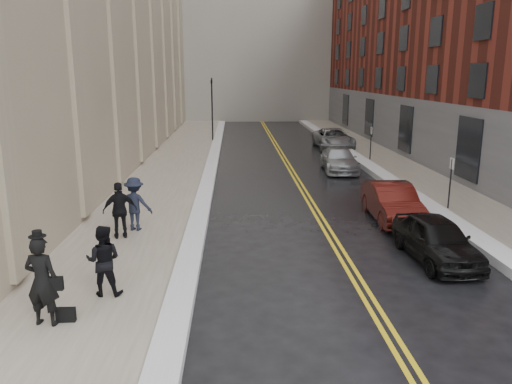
{
  "coord_description": "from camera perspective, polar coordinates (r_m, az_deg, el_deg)",
  "views": [
    {
      "loc": [
        -0.84,
        -11.36,
        5.5
      ],
      "look_at": [
        -0.11,
        5.09,
        1.6
      ],
      "focal_mm": 35.0,
      "sensor_mm": 36.0,
      "label": 1
    }
  ],
  "objects": [
    {
      "name": "snow_ridge_right",
      "position": [
        29.0,
        13.51,
        2.32
      ],
      "size": [
        0.85,
        60.8,
        0.3
      ],
      "primitive_type": "cube",
      "color": "silver",
      "rests_on": "ground"
    },
    {
      "name": "parking_sign_near",
      "position": [
        21.64,
        21.34,
        1.36
      ],
      "size": [
        0.06,
        0.35,
        2.23
      ],
      "color": "black",
      "rests_on": "ground"
    },
    {
      "name": "snow_ridge_left",
      "position": [
        27.91,
        -5.29,
        2.18
      ],
      "size": [
        0.7,
        60.8,
        0.26
      ],
      "primitive_type": "cube",
      "color": "silver",
      "rests_on": "ground"
    },
    {
      "name": "building_right",
      "position": [
        39.1,
        26.71,
        17.11
      ],
      "size": [
        14.0,
        50.0,
        18.0
      ],
      "primitive_type": "cube",
      "color": "maroon",
      "rests_on": "ground"
    },
    {
      "name": "pedestrian_b",
      "position": [
        17.9,
        -13.69,
        -1.32
      ],
      "size": [
        1.32,
        0.91,
        1.88
      ],
      "primitive_type": "imported",
      "rotation": [
        0.0,
        0.0,
        2.96
      ],
      "color": "black",
      "rests_on": "sidewalk_left"
    },
    {
      "name": "pedestrian_a",
      "position": [
        12.91,
        -17.04,
        -7.48
      ],
      "size": [
        0.89,
        0.7,
        1.79
      ],
      "primitive_type": "imported",
      "rotation": [
        0.0,
        0.0,
        3.11
      ],
      "color": "black",
      "rests_on": "sidewalk_left"
    },
    {
      "name": "pedestrian_main",
      "position": [
        11.83,
        -23.26,
        -9.35
      ],
      "size": [
        0.81,
        0.6,
        2.02
      ],
      "primitive_type": "imported",
      "rotation": [
        0.0,
        0.0,
        2.98
      ],
      "color": "black",
      "rests_on": "sidewalk_left"
    },
    {
      "name": "car_silver_far",
      "position": [
        38.3,
        8.84,
        6.05
      ],
      "size": [
        2.6,
        5.47,
        1.51
      ],
      "primitive_type": "imported",
      "rotation": [
        0.0,
        0.0,
        0.02
      ],
      "color": "#929599",
      "rests_on": "ground"
    },
    {
      "name": "sidewalk_left",
      "position": [
        28.13,
        -9.97,
        2.0
      ],
      "size": [
        4.0,
        64.0,
        0.15
      ],
      "primitive_type": "cube",
      "color": "gray",
      "rests_on": "ground"
    },
    {
      "name": "car_silver_near",
      "position": [
        29.37,
        9.45,
        3.67
      ],
      "size": [
        2.09,
        4.68,
        1.33
      ],
      "primitive_type": "imported",
      "rotation": [
        0.0,
        0.0,
        -0.05
      ],
      "color": "#94979A",
      "rests_on": "ground"
    },
    {
      "name": "ground",
      "position": [
        12.65,
        1.56,
        -12.46
      ],
      "size": [
        160.0,
        160.0,
        0.0
      ],
      "primitive_type": "plane",
      "color": "black",
      "rests_on": "ground"
    },
    {
      "name": "traffic_signal",
      "position": [
        41.47,
        -5.04,
        9.94
      ],
      "size": [
        0.18,
        0.15,
        5.2
      ],
      "color": "black",
      "rests_on": "ground"
    },
    {
      "name": "car_black",
      "position": [
        15.96,
        19.92,
        -5.09
      ],
      "size": [
        1.78,
        4.05,
        1.35
      ],
      "primitive_type": "imported",
      "rotation": [
        0.0,
        0.0,
        0.05
      ],
      "color": "black",
      "rests_on": "ground"
    },
    {
      "name": "sidewalk_right",
      "position": [
        29.57,
        16.95,
        2.17
      ],
      "size": [
        3.0,
        64.0,
        0.15
      ],
      "primitive_type": "cube",
      "color": "gray",
      "rests_on": "ground"
    },
    {
      "name": "lane_stripe_a",
      "position": [
        28.09,
        4.09,
        2.01
      ],
      "size": [
        0.12,
        64.0,
        0.01
      ],
      "primitive_type": "cube",
      "color": "gold",
      "rests_on": "ground"
    },
    {
      "name": "car_maroon",
      "position": [
        19.81,
        15.3,
        -1.14
      ],
      "size": [
        1.63,
        4.37,
        1.43
      ],
      "primitive_type": "imported",
      "rotation": [
        0.0,
        0.0,
        -0.03
      ],
      "color": "#3F0F0B",
      "rests_on": "ground"
    },
    {
      "name": "lane_stripe_b",
      "position": [
        28.12,
        4.58,
        2.01
      ],
      "size": [
        0.12,
        64.0,
        0.01
      ],
      "primitive_type": "cube",
      "color": "gold",
      "rests_on": "ground"
    },
    {
      "name": "pedestrian_c",
      "position": [
        17.15,
        -15.28,
        -2.03
      ],
      "size": [
        1.2,
        0.76,
        1.9
      ],
      "primitive_type": "imported",
      "rotation": [
        0.0,
        0.0,
        3.43
      ],
      "color": "black",
      "rests_on": "sidewalk_left"
    },
    {
      "name": "parking_sign_far",
      "position": [
        32.82,
        13.0,
        5.73
      ],
      "size": [
        0.06,
        0.35,
        2.23
      ],
      "color": "black",
      "rests_on": "ground"
    }
  ]
}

